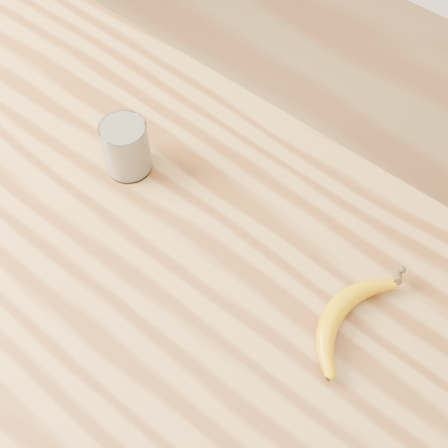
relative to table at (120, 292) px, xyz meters
The scene contains 3 objects.
table is the anchor object (origin of this frame).
smoothie_glass 0.24m from the table, 122.93° to the left, with size 0.07×0.07×0.09m.
banana 0.37m from the table, 22.49° to the left, with size 0.09×0.25×0.03m, color #C48700, non-canonical shape.
Camera 1 is at (0.44, -0.26, 1.70)m, focal length 50.00 mm.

